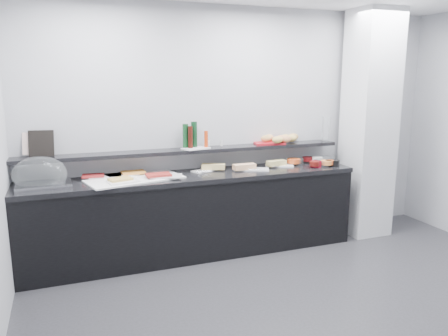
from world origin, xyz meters
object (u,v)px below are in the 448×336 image
object	(u,v)px
condiment_tray	(196,148)
cloche_base	(44,185)
sandwich_plate_mid	(251,169)
framed_print	(41,143)
carafe	(326,129)
bread_tray	(269,143)

from	to	relation	value
condiment_tray	cloche_base	bearing A→B (deg)	168.44
cloche_base	sandwich_plate_mid	world-z (taller)	cloche_base
framed_print	carafe	distance (m)	3.22
sandwich_plate_mid	condiment_tray	size ratio (longest dim) A/B	1.38
cloche_base	carafe	bearing A→B (deg)	1.07
sandwich_plate_mid	condiment_tray	distance (m)	0.67
bread_tray	carafe	distance (m)	0.75
framed_print	bread_tray	size ratio (longest dim) A/B	0.75
sandwich_plate_mid	bread_tray	size ratio (longest dim) A/B	1.12
cloche_base	condiment_tray	world-z (taller)	condiment_tray
condiment_tray	bread_tray	xyz separation A→B (m)	(0.92, 0.05, 0.00)
cloche_base	framed_print	xyz separation A→B (m)	(-0.00, 0.26, 0.36)
framed_print	condiment_tray	bearing A→B (deg)	6.84
sandwich_plate_mid	framed_print	size ratio (longest dim) A/B	1.50
sandwich_plate_mid	carafe	world-z (taller)	carafe
sandwich_plate_mid	bread_tray	world-z (taller)	bread_tray
condiment_tray	carafe	size ratio (longest dim) A/B	0.94
sandwich_plate_mid	framed_print	distance (m)	2.20
framed_print	sandwich_plate_mid	bearing A→B (deg)	3.21
condiment_tray	carafe	world-z (taller)	carafe
framed_print	bread_tray	bearing A→B (deg)	9.06
cloche_base	sandwich_plate_mid	size ratio (longest dim) A/B	1.27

